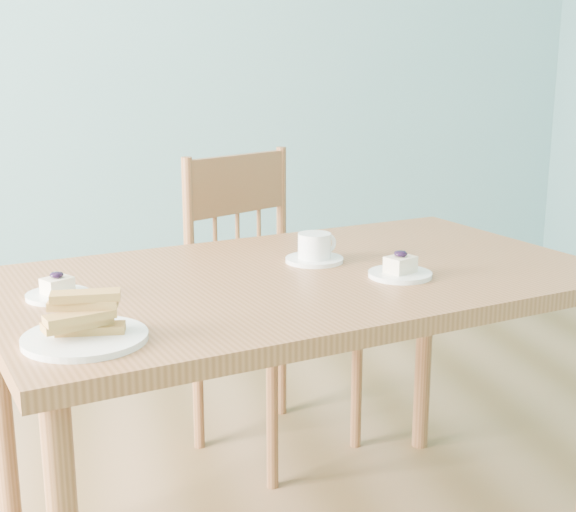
{
  "coord_description": "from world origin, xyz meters",
  "views": [
    {
      "loc": [
        -0.1,
        -1.56,
        1.28
      ],
      "look_at": [
        0.38,
        0.28,
        0.8
      ],
      "focal_mm": 50.0,
      "sensor_mm": 36.0,
      "label": 1
    }
  ],
  "objects_px": {
    "coffee_cup": "(315,250)",
    "biscotti_plate": "(84,327)",
    "cheesecake_plate_near": "(400,270)",
    "dining_chair": "(268,302)",
    "dining_table": "(299,304)",
    "cheesecake_plate_far": "(58,291)"
  },
  "relations": [
    {
      "from": "cheesecake_plate_near",
      "to": "cheesecake_plate_far",
      "type": "relative_size",
      "value": 1.1
    },
    {
      "from": "dining_table",
      "to": "cheesecake_plate_far",
      "type": "relative_size",
      "value": 11.68
    },
    {
      "from": "cheesecake_plate_far",
      "to": "coffee_cup",
      "type": "xyz_separation_m",
      "value": [
        0.62,
        0.16,
        0.02
      ]
    },
    {
      "from": "dining_table",
      "to": "biscotti_plate",
      "type": "bearing_deg",
      "value": -158.09
    },
    {
      "from": "coffee_cup",
      "to": "dining_table",
      "type": "bearing_deg",
      "value": -141.71
    },
    {
      "from": "dining_chair",
      "to": "biscotti_plate",
      "type": "xyz_separation_m",
      "value": [
        -0.57,
        -1.01,
        0.3
      ]
    },
    {
      "from": "dining_chair",
      "to": "coffee_cup",
      "type": "distance_m",
      "value": 0.63
    },
    {
      "from": "coffee_cup",
      "to": "biscotti_plate",
      "type": "xyz_separation_m",
      "value": [
        -0.57,
        -0.46,
        -0.0
      ]
    },
    {
      "from": "cheesecake_plate_near",
      "to": "coffee_cup",
      "type": "distance_m",
      "value": 0.24
    },
    {
      "from": "dining_table",
      "to": "cheesecake_plate_far",
      "type": "distance_m",
      "value": 0.57
    },
    {
      "from": "cheesecake_plate_far",
      "to": "cheesecake_plate_near",
      "type": "bearing_deg",
      "value": -2.03
    },
    {
      "from": "dining_chair",
      "to": "biscotti_plate",
      "type": "distance_m",
      "value": 1.2
    },
    {
      "from": "coffee_cup",
      "to": "biscotti_plate",
      "type": "distance_m",
      "value": 0.73
    },
    {
      "from": "cheesecake_plate_far",
      "to": "coffee_cup",
      "type": "height_order",
      "value": "coffee_cup"
    },
    {
      "from": "cheesecake_plate_near",
      "to": "dining_chair",
      "type": "bearing_deg",
      "value": 101.58
    },
    {
      "from": "cheesecake_plate_near",
      "to": "coffee_cup",
      "type": "relative_size",
      "value": 1.03
    },
    {
      "from": "cheesecake_plate_near",
      "to": "cheesecake_plate_far",
      "type": "height_order",
      "value": "cheesecake_plate_near"
    },
    {
      "from": "cheesecake_plate_near",
      "to": "coffee_cup",
      "type": "bearing_deg",
      "value": 129.42
    },
    {
      "from": "cheesecake_plate_near",
      "to": "cheesecake_plate_far",
      "type": "xyz_separation_m",
      "value": [
        -0.78,
        0.03,
        -0.0
      ]
    },
    {
      "from": "dining_table",
      "to": "biscotti_plate",
      "type": "height_order",
      "value": "biscotti_plate"
    },
    {
      "from": "cheesecake_plate_far",
      "to": "biscotti_plate",
      "type": "distance_m",
      "value": 0.3
    },
    {
      "from": "dining_table",
      "to": "cheesecake_plate_near",
      "type": "bearing_deg",
      "value": -35.55
    }
  ]
}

